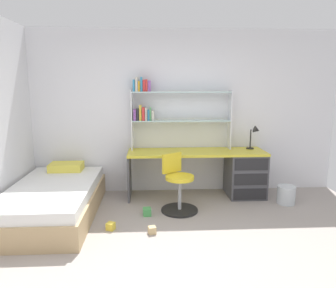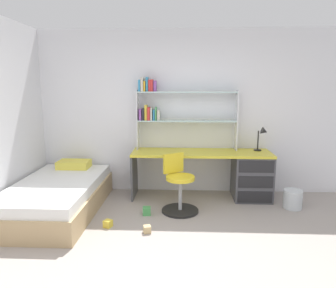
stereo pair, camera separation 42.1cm
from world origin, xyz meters
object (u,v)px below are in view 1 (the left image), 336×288
at_px(toy_block_yellow_2, 111,226).
at_px(bookshelf_hutch, 166,107).
at_px(desk, 232,170).
at_px(waste_bin, 286,195).
at_px(bed_platform, 53,200).
at_px(toy_block_natural_0, 152,230).
at_px(swivel_chair, 178,189).
at_px(desk_lamp, 255,134).
at_px(toy_block_green_1, 147,212).

bearing_deg(toy_block_yellow_2, bookshelf_hutch, 60.61).
height_order(desk, waste_bin, desk).
relative_size(bed_platform, toy_block_natural_0, 23.06).
height_order(swivel_chair, toy_block_natural_0, swivel_chair).
relative_size(bed_platform, waste_bin, 7.38).
distance_m(desk_lamp, swivel_chair, 1.61).
bearing_deg(swivel_chair, desk_lamp, 27.48).
bearing_deg(bed_platform, swivel_chair, 3.36).
bearing_deg(desk_lamp, toy_block_green_1, -154.42).
bearing_deg(toy_block_yellow_2, swivel_chair, 32.53).
xyz_separation_m(toy_block_natural_0, toy_block_green_1, (-0.07, 0.54, 0.01)).
bearing_deg(waste_bin, desk_lamp, 125.75).
distance_m(bookshelf_hutch, toy_block_natural_0, 2.02).
height_order(bookshelf_hutch, toy_block_natural_0, bookshelf_hutch).
relative_size(swivel_chair, toy_block_green_1, 7.52).
relative_size(bed_platform, toy_block_yellow_2, 21.72).
bearing_deg(desk_lamp, bed_platform, -165.56).
bearing_deg(bookshelf_hutch, desk, -9.93).
xyz_separation_m(swivel_chair, toy_block_green_1, (-0.44, -0.16, -0.27)).
xyz_separation_m(bookshelf_hutch, toy_block_yellow_2, (-0.75, -1.33, -1.37)).
distance_m(waste_bin, toy_block_yellow_2, 2.65).
height_order(swivel_chair, toy_block_yellow_2, swivel_chair).
height_order(desk, bed_platform, desk).
xyz_separation_m(bed_platform, toy_block_natural_0, (1.33, -0.60, -0.18)).
distance_m(desk_lamp, toy_block_natural_0, 2.36).
distance_m(desk_lamp, toy_block_green_1, 2.14).
height_order(toy_block_green_1, toy_block_yellow_2, toy_block_green_1).
height_order(desk_lamp, swivel_chair, desk_lamp).
xyz_separation_m(swivel_chair, bed_platform, (-1.71, -0.10, -0.10)).
bearing_deg(swivel_chair, bed_platform, -176.64).
xyz_separation_m(waste_bin, toy_block_yellow_2, (-2.54, -0.75, -0.09)).
bearing_deg(swivel_chair, toy_block_yellow_2, -147.47).
relative_size(desk, toy_block_natural_0, 24.89).
bearing_deg(desk_lamp, bookshelf_hutch, 176.40).
xyz_separation_m(bookshelf_hutch, toy_block_green_1, (-0.30, -0.92, -1.36)).
xyz_separation_m(desk_lamp, bed_platform, (-3.01, -0.77, -0.77)).
height_order(desk_lamp, toy_block_yellow_2, desk_lamp).
height_order(bookshelf_hutch, swivel_chair, bookshelf_hutch).
bearing_deg(swivel_chair, bookshelf_hutch, 100.31).
bearing_deg(desk, swivel_chair, -147.87).
distance_m(bookshelf_hutch, swivel_chair, 1.34).
bearing_deg(toy_block_green_1, desk, 28.37).
height_order(bed_platform, waste_bin, bed_platform).
distance_m(bed_platform, waste_bin, 3.37).
bearing_deg(bed_platform, desk_lamp, 14.44).
xyz_separation_m(desk_lamp, toy_block_natural_0, (-1.67, -1.37, -0.95)).
bearing_deg(bookshelf_hutch, bed_platform, -151.22).
height_order(swivel_chair, waste_bin, swivel_chair).
distance_m(desk, bookshelf_hutch, 1.47).
bearing_deg(toy_block_natural_0, desk_lamp, 39.32).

